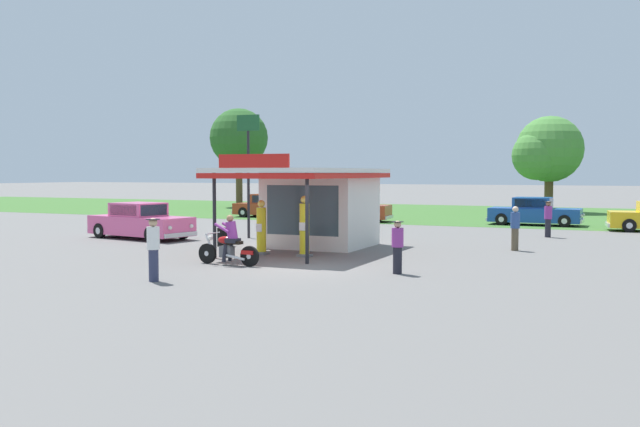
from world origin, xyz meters
name	(u,v)px	position (x,y,z in m)	size (l,w,h in m)	color
ground_plane	(294,267)	(0.00, 0.00, 0.00)	(300.00, 300.00, 0.00)	slate
grass_verge_strip	(483,214)	(0.00, 30.00, 0.00)	(120.00, 24.00, 0.01)	#3D6B2D
service_station_kiosk	(317,202)	(-1.70, 5.44, 1.77)	(4.36, 7.39, 3.49)	silver
gas_pump_nearside	(261,230)	(-2.55, 2.52, 0.88)	(0.44, 0.44, 1.93)	slate
gas_pump_offside	(304,229)	(-0.85, 2.52, 0.97)	(0.44, 0.44, 2.11)	slate
motorcycle_with_rider	(229,244)	(-2.07, -0.42, 0.65)	(2.26, 0.70, 1.58)	black
featured_classic_sedan	(140,222)	(-10.27, 5.50, 0.71)	(5.35, 2.79, 1.58)	#E55993
parked_car_back_row_centre	(272,207)	(-11.86, 20.76, 0.69)	(5.20, 1.99, 1.51)	#993819
parked_car_back_row_centre_right	(350,210)	(-5.84, 19.42, 0.70)	(5.15, 2.36, 1.56)	#993819
parked_car_back_row_far_right	(535,213)	(4.60, 20.77, 0.69)	(5.10, 2.12, 1.54)	#19479E
bystander_chatting_near_pumps	(515,227)	(5.51, 7.40, 0.87)	(0.34, 0.34, 1.65)	brown
bystander_standing_back_lot	(398,246)	(3.32, -0.05, 0.81)	(0.34, 0.34, 1.53)	black
bystander_strolling_foreground	(548,218)	(6.06, 13.47, 0.87)	(0.36, 0.36, 1.63)	black
bystander_admiring_sedan	(153,247)	(-2.19, -4.04, 0.91)	(0.37, 0.37, 1.70)	#2D3351
tree_oak_far_right	(546,151)	(3.76, 33.93, 4.47)	(4.99, 5.08, 7.05)	brown
tree_oak_distant_spare	(239,138)	(-21.08, 32.11, 5.86)	(4.95, 4.95, 8.37)	brown
roadside_pole_sign	(248,155)	(-6.03, 7.66, 3.66)	(1.10, 0.12, 5.44)	black
spare_tire_stack	(225,237)	(-5.17, 4.29, 0.36)	(0.60, 0.60, 0.72)	black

